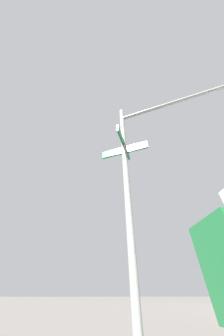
{
  "coord_description": "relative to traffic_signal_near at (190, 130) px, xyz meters",
  "views": [
    {
      "loc": [
        -4.2,
        -7.56,
        1.29
      ],
      "look_at": [
        -6.7,
        -7.5,
        3.35
      ],
      "focal_mm": 16.02,
      "sensor_mm": 36.0,
      "label": 1
    }
  ],
  "objects": [
    {
      "name": "traffic_signal_near",
      "position": [
        0.0,
        0.0,
        0.0
      ],
      "size": [
        1.75,
        3.69,
        5.55
      ],
      "color": "slate",
      "rests_on": "ground_plane"
    }
  ]
}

